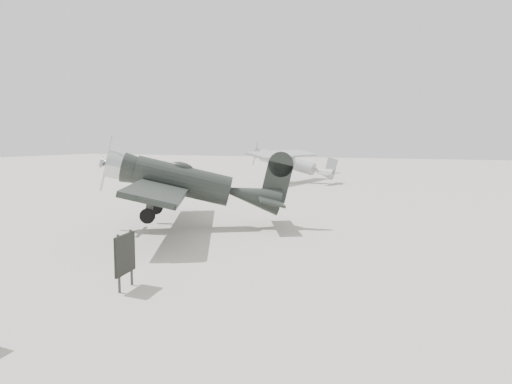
% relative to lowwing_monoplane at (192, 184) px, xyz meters
% --- Properties ---
extents(ground, '(160.00, 160.00, 0.00)m').
position_rel_lowwing_monoplane_xyz_m(ground, '(3.69, -1.27, -1.86)').
color(ground, gray).
rests_on(ground, ground).
extents(lowwing_monoplane, '(8.45, 10.49, 3.52)m').
position_rel_lowwing_monoplane_xyz_m(lowwing_monoplane, '(0.00, 0.00, 0.00)').
color(lowwing_monoplane, black).
rests_on(lowwing_monoplane, ground).
extents(highwing_monoplane, '(7.64, 10.76, 3.05)m').
position_rel_lowwing_monoplane_xyz_m(highwing_monoplane, '(-3.62, 22.47, 0.04)').
color(highwing_monoplane, gray).
rests_on(highwing_monoplane, ground).
extents(sign_board, '(0.26, 0.99, 1.44)m').
position_rel_lowwing_monoplane_xyz_m(sign_board, '(2.94, -8.16, -1.00)').
color(sign_board, '#333333').
rests_on(sign_board, ground).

